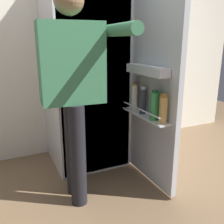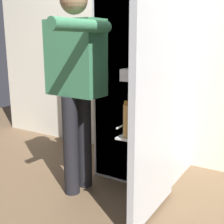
{
  "view_description": "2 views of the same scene",
  "coord_description": "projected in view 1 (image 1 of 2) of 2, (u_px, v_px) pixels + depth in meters",
  "views": [
    {
      "loc": [
        -0.79,
        -1.75,
        1.21
      ],
      "look_at": [
        -0.01,
        -0.08,
        0.69
      ],
      "focal_mm": 40.24,
      "sensor_mm": 36.0,
      "label": 1
    },
    {
      "loc": [
        1.1,
        -1.82,
        1.18
      ],
      "look_at": [
        0.05,
        -0.08,
        0.7
      ],
      "focal_mm": 47.99,
      "sensor_mm": 36.0,
      "label": 2
    }
  ],
  "objects": [
    {
      "name": "refrigerator",
      "position": [
        88.0,
        74.0,
        2.4
      ],
      "size": [
        0.74,
        1.32,
        1.81
      ],
      "color": "silver",
      "rests_on": "ground_plane"
    },
    {
      "name": "ground_plane",
      "position": [
        109.0,
        185.0,
        2.18
      ],
      "size": [
        6.8,
        6.8,
        0.0
      ],
      "primitive_type": "plane",
      "color": "brown"
    },
    {
      "name": "kitchen_wall",
      "position": [
        71.0,
        33.0,
        2.66
      ],
      "size": [
        4.4,
        0.1,
        2.58
      ],
      "primitive_type": "cube",
      "color": "silver",
      "rests_on": "ground_plane"
    },
    {
      "name": "person",
      "position": [
        74.0,
        81.0,
        1.77
      ],
      "size": [
        0.53,
        0.76,
        1.57
      ],
      "color": "black",
      "rests_on": "ground_plane"
    }
  ]
}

